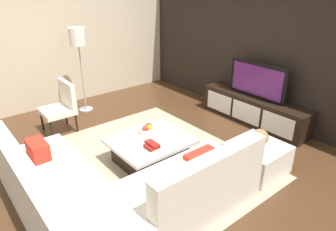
# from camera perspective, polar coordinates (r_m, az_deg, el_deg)

# --- Properties ---
(ground_plane) EXTENTS (14.00, 14.00, 0.00)m
(ground_plane) POSITION_cam_1_polar(r_m,az_deg,el_deg) (4.43, -3.61, -9.64)
(ground_plane) COLOR #4C301C
(feature_wall_back) EXTENTS (6.40, 0.12, 2.80)m
(feature_wall_back) POSITION_cam_1_polar(r_m,az_deg,el_deg) (5.77, 18.85, 12.37)
(feature_wall_back) COLOR black
(feature_wall_back) RESTS_ON ground
(side_wall_left) EXTENTS (0.12, 5.20, 2.80)m
(side_wall_left) POSITION_cam_1_polar(r_m,az_deg,el_deg) (6.72, -19.13, 13.88)
(side_wall_left) COLOR beige
(side_wall_left) RESTS_ON ground
(area_rug) EXTENTS (3.16, 2.81, 0.01)m
(area_rug) POSITION_cam_1_polar(r_m,az_deg,el_deg) (4.50, -4.37, -9.02)
(area_rug) COLOR tan
(area_rug) RESTS_ON ground
(media_console) EXTENTS (2.11, 0.47, 0.50)m
(media_console) POSITION_cam_1_polar(r_m,az_deg,el_deg) (5.85, 15.72, 1.07)
(media_console) COLOR black
(media_console) RESTS_ON ground
(television) EXTENTS (1.15, 0.06, 0.62)m
(television) POSITION_cam_1_polar(r_m,az_deg,el_deg) (5.66, 16.36, 6.30)
(television) COLOR black
(television) RESTS_ON media_console
(sectional_couch) EXTENTS (2.35, 2.39, 0.85)m
(sectional_couch) POSITION_cam_1_polar(r_m,az_deg,el_deg) (3.55, -10.29, -14.06)
(sectional_couch) COLOR silver
(sectional_couch) RESTS_ON ground
(coffee_table) EXTENTS (0.94, 1.08, 0.38)m
(coffee_table) POSITION_cam_1_polar(r_m,az_deg,el_deg) (4.44, -3.38, -6.47)
(coffee_table) COLOR black
(coffee_table) RESTS_ON ground
(accent_chair_near) EXTENTS (0.55, 0.51, 0.87)m
(accent_chair_near) POSITION_cam_1_polar(r_m,az_deg,el_deg) (5.57, -19.24, 2.06)
(accent_chair_near) COLOR black
(accent_chair_near) RESTS_ON ground
(floor_lamp) EXTENTS (0.32, 0.32, 1.64)m
(floor_lamp) POSITION_cam_1_polar(r_m,az_deg,el_deg) (6.09, -16.48, 13.07)
(floor_lamp) COLOR #A5A5AA
(floor_lamp) RESTS_ON ground
(ottoman) EXTENTS (0.70, 0.70, 0.40)m
(ottoman) POSITION_cam_1_polar(r_m,az_deg,el_deg) (4.44, 16.29, -7.57)
(ottoman) COLOR silver
(ottoman) RESTS_ON ground
(fruit_bowl) EXTENTS (0.28, 0.28, 0.14)m
(fruit_bowl) POSITION_cam_1_polar(r_m,az_deg,el_deg) (4.51, -3.78, -2.60)
(fruit_bowl) COLOR silver
(fruit_bowl) RESTS_ON coffee_table
(decorative_ball) EXTENTS (0.24, 0.24, 0.24)m
(decorative_ball) POSITION_cam_1_polar(r_m,az_deg,el_deg) (4.28, 16.78, -3.96)
(decorative_ball) COLOR #997247
(decorative_ball) RESTS_ON ottoman
(book_stack) EXTENTS (0.22, 0.16, 0.09)m
(book_stack) POSITION_cam_1_polar(r_m,az_deg,el_deg) (4.11, -2.99, -5.62)
(book_stack) COLOR #CCB78C
(book_stack) RESTS_ON coffee_table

